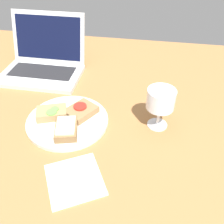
# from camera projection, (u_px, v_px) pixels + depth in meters

# --- Properties ---
(wooden_table) EXTENTS (1.40, 1.40, 0.03)m
(wooden_table) POSITION_uv_depth(u_px,v_px,m) (84.00, 128.00, 0.80)
(wooden_table) COLOR #9E6B3D
(wooden_table) RESTS_ON ground
(plate) EXTENTS (0.26, 0.26, 0.01)m
(plate) POSITION_uv_depth(u_px,v_px,m) (67.00, 122.00, 0.79)
(plate) COLOR silver
(plate) RESTS_ON wooden_table
(sandwich_with_cheese) EXTENTS (0.09, 0.11, 0.03)m
(sandwich_with_cheese) POSITION_uv_depth(u_px,v_px,m) (66.00, 129.00, 0.74)
(sandwich_with_cheese) COLOR brown
(sandwich_with_cheese) RESTS_ON plate
(sandwich_with_tomato) EXTENTS (0.11, 0.12, 0.03)m
(sandwich_with_tomato) POSITION_uv_depth(u_px,v_px,m) (81.00, 111.00, 0.81)
(sandwich_with_tomato) COLOR #937047
(sandwich_with_tomato) RESTS_ON plate
(sandwich_with_cucumber) EXTENTS (0.11, 0.09, 0.03)m
(sandwich_with_cucumber) POSITION_uv_depth(u_px,v_px,m) (52.00, 113.00, 0.80)
(sandwich_with_cucumber) COLOR #A88456
(sandwich_with_cucumber) RESTS_ON plate
(wine_glass) EXTENTS (0.08, 0.08, 0.13)m
(wine_glass) POSITION_uv_depth(u_px,v_px,m) (161.00, 101.00, 0.73)
(wine_glass) COLOR white
(wine_glass) RESTS_ON wooden_table
(laptop) EXTENTS (0.32, 0.27, 0.22)m
(laptop) POSITION_uv_depth(u_px,v_px,m) (43.00, 62.00, 1.02)
(laptop) COLOR silver
(laptop) RESTS_ON wooden_table
(napkin) EXTENTS (0.18, 0.19, 0.00)m
(napkin) POSITION_uv_depth(u_px,v_px,m) (75.00, 180.00, 0.63)
(napkin) COLOR white
(napkin) RESTS_ON wooden_table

